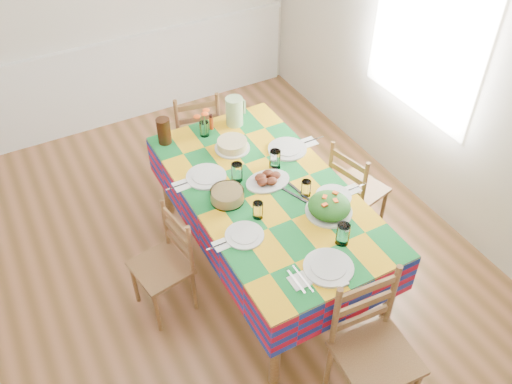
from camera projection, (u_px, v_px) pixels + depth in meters
room at (173, 152)px, 3.26m from camera, size 4.58×5.08×2.78m
wainscot at (89, 87)px, 5.46m from camera, size 4.41×0.06×0.92m
window_right at (428, 30)px, 4.15m from camera, size 0.00×1.40×1.40m
dining_table at (267, 199)px, 3.90m from camera, size 1.09×2.02×0.79m
setting_near_head at (333, 255)px, 3.35m from camera, size 0.51×0.34×0.15m
setting_left_near at (249, 226)px, 3.54m from camera, size 0.47×0.28×0.12m
setting_left_far at (216, 175)px, 3.92m from camera, size 0.54×0.32×0.14m
setting_right_near at (324, 193)px, 3.78m from camera, size 0.48×0.28×0.12m
setting_right_far at (284, 152)px, 4.12m from camera, size 0.57×0.33×0.15m
meat_platter at (268, 179)px, 3.89m from camera, size 0.33×0.24×0.06m
salad_platter at (329, 206)px, 3.65m from camera, size 0.32×0.32×0.14m
pasta_bowl at (227, 196)px, 3.74m from camera, size 0.24×0.24×0.09m
cake at (232, 145)px, 4.18m from camera, size 0.28×0.28×0.08m
serving_utensils at (296, 193)px, 3.82m from camera, size 0.14×0.31×0.01m
flower_vase at (204, 125)px, 4.27m from camera, size 0.15×0.12×0.24m
hot_sauce at (211, 122)px, 4.36m from camera, size 0.03×0.03×0.14m
green_pitcher at (234, 111)px, 4.38m from camera, size 0.14×0.14×0.24m
tea_pitcher at (164, 131)px, 4.20m from camera, size 0.11×0.11×0.21m
name_card at (343, 285)px, 3.20m from camera, size 0.08×0.02×0.02m
chair_near at (372, 351)px, 3.21m from camera, size 0.48×0.46×1.02m
chair_far at (196, 135)px, 4.89m from camera, size 0.48×0.47×0.94m
chair_left at (166, 265)px, 3.80m from camera, size 0.42×0.43×0.86m
chair_right at (354, 190)px, 4.36m from camera, size 0.46×0.47×0.90m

